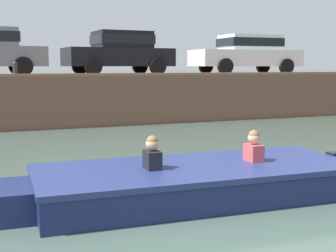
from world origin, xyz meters
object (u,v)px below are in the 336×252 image
at_px(motorboat_passing, 184,182).
at_px(car_centre_black, 120,51).
at_px(mooring_bollard_mid, 15,68).
at_px(car_right_inner_white, 247,53).

height_order(motorboat_passing, car_centre_black, car_centre_black).
height_order(car_centre_black, mooring_bollard_mid, car_centre_black).
relative_size(motorboat_passing, mooring_bollard_mid, 13.12).
relative_size(motorboat_passing, car_centre_black, 1.50).
distance_m(car_right_inner_white, mooring_bollard_mid, 9.23).
distance_m(car_centre_black, mooring_bollard_mid, 4.10).
bearing_deg(car_centre_black, car_right_inner_white, -0.05).
xyz_separation_m(motorboat_passing, car_centre_black, (2.09, 10.29, 2.24)).
bearing_deg(car_right_inner_white, motorboat_passing, -125.84).
bearing_deg(motorboat_passing, mooring_bollard_mid, 100.69).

